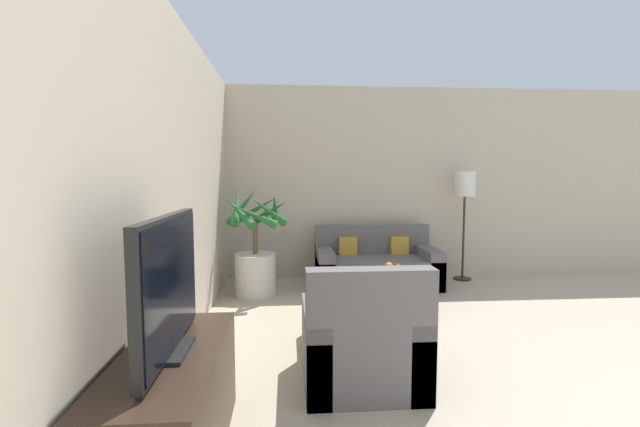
% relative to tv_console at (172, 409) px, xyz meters
% --- Properties ---
extents(wall_back, '(8.77, 0.06, 2.70)m').
position_rel_tv_console_xyz_m(wall_back, '(3.33, 4.00, 1.06)').
color(wall_back, beige).
rests_on(wall_back, ground_plane).
extents(wall_left, '(0.06, 7.60, 2.70)m').
position_rel_tv_console_xyz_m(wall_left, '(-0.29, 0.97, 1.06)').
color(wall_left, beige).
rests_on(wall_left, ground_plane).
extents(tv_console, '(0.47, 1.22, 0.58)m').
position_rel_tv_console_xyz_m(tv_console, '(0.00, 0.00, 0.00)').
color(tv_console, '#332319').
rests_on(tv_console, ground_plane).
extents(television, '(0.18, 0.93, 0.68)m').
position_rel_tv_console_xyz_m(television, '(0.00, 0.00, 0.63)').
color(television, black).
rests_on(television, tv_console).
extents(potted_palm, '(0.83, 0.83, 1.33)m').
position_rel_tv_console_xyz_m(potted_palm, '(0.19, 3.07, 0.18)').
color(potted_palm, beige).
rests_on(potted_palm, ground_plane).
extents(sofa_loveseat, '(1.58, 0.82, 0.77)m').
position_rel_tv_console_xyz_m(sofa_loveseat, '(1.75, 3.43, -0.03)').
color(sofa_loveseat, '#605B5B').
rests_on(sofa_loveseat, ground_plane).
extents(floor_lamp, '(0.28, 0.28, 1.51)m').
position_rel_tv_console_xyz_m(floor_lamp, '(3.02, 3.63, 0.95)').
color(floor_lamp, '#2D2823').
rests_on(floor_lamp, ground_plane).
extents(coffee_table, '(0.81, 0.52, 0.37)m').
position_rel_tv_console_xyz_m(coffee_table, '(1.66, 2.42, 0.02)').
color(coffee_table, black).
rests_on(coffee_table, ground_plane).
extents(fruit_bowl, '(0.26, 0.26, 0.05)m').
position_rel_tv_console_xyz_m(fruit_bowl, '(1.71, 2.44, 0.10)').
color(fruit_bowl, '#997A4C').
rests_on(fruit_bowl, coffee_table).
extents(apple_red, '(0.07, 0.07, 0.07)m').
position_rel_tv_console_xyz_m(apple_red, '(1.79, 2.45, 0.16)').
color(apple_red, red).
rests_on(apple_red, fruit_bowl).
extents(apple_green, '(0.07, 0.07, 0.07)m').
position_rel_tv_console_xyz_m(apple_green, '(1.75, 2.38, 0.16)').
color(apple_green, olive).
rests_on(apple_green, fruit_bowl).
extents(orange_fruit, '(0.09, 0.09, 0.09)m').
position_rel_tv_console_xyz_m(orange_fruit, '(1.68, 2.44, 0.17)').
color(orange_fruit, orange).
rests_on(orange_fruit, fruit_bowl).
extents(armchair, '(0.81, 0.81, 0.88)m').
position_rel_tv_console_xyz_m(armchair, '(1.09, 0.77, -0.01)').
color(armchair, '#605B5B').
rests_on(armchair, ground_plane).
extents(ottoman, '(0.53, 0.53, 0.36)m').
position_rel_tv_console_xyz_m(ottoman, '(1.04, 1.54, -0.11)').
color(ottoman, '#605B5B').
rests_on(ottoman, ground_plane).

